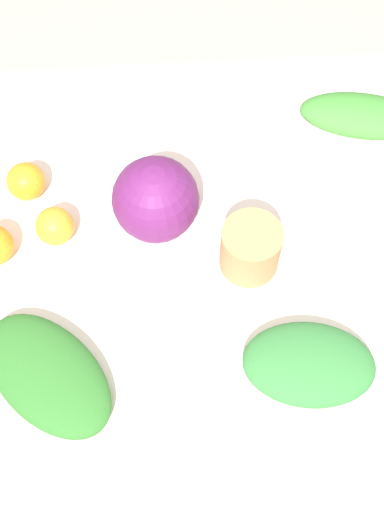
% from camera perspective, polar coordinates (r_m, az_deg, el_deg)
% --- Properties ---
extents(ground_plane, '(8.00, 8.00, 0.00)m').
position_cam_1_polar(ground_plane, '(2.11, 0.00, -9.92)').
color(ground_plane, '#C6B289').
extents(dining_table, '(1.27, 1.04, 0.75)m').
position_cam_1_polar(dining_table, '(1.50, 0.00, -2.03)').
color(dining_table, silver).
rests_on(dining_table, ground_plane).
extents(cabbage_purple, '(0.17, 0.17, 0.17)m').
position_cam_1_polar(cabbage_purple, '(1.39, -2.94, 4.54)').
color(cabbage_purple, '#601E5B').
rests_on(cabbage_purple, dining_table).
extents(paper_bag, '(0.12, 0.12, 0.11)m').
position_cam_1_polar(paper_bag, '(1.37, 4.70, 0.60)').
color(paper_bag, '#A87F51').
rests_on(paper_bag, dining_table).
extents(greens_bunch_scallion, '(0.26, 0.19, 0.06)m').
position_cam_1_polar(greens_bunch_scallion, '(1.31, 9.34, -8.53)').
color(greens_bunch_scallion, '#337538').
rests_on(greens_bunch_scallion, dining_table).
extents(greens_bunch_kale, '(0.32, 0.33, 0.06)m').
position_cam_1_polar(greens_bunch_kale, '(1.31, -11.47, -9.27)').
color(greens_bunch_kale, '#2D6B28').
rests_on(greens_bunch_kale, dining_table).
extents(greens_bunch_dandelion, '(0.29, 0.17, 0.07)m').
position_cam_1_polar(greens_bunch_dandelion, '(1.62, 13.46, 10.85)').
color(greens_bunch_dandelion, '#3D8433').
rests_on(greens_bunch_dandelion, dining_table).
extents(orange_2, '(0.08, 0.08, 0.08)m').
position_cam_1_polar(orange_2, '(1.50, -13.14, 5.84)').
color(orange_2, orange).
rests_on(orange_2, dining_table).
extents(orange_3, '(0.08, 0.08, 0.08)m').
position_cam_1_polar(orange_3, '(1.44, -10.91, 2.36)').
color(orange_3, orange).
rests_on(orange_3, dining_table).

